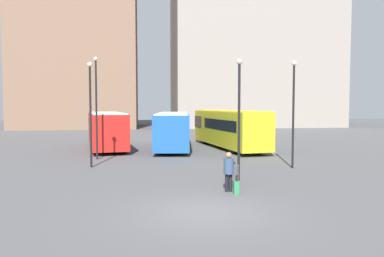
% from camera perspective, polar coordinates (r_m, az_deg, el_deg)
% --- Properties ---
extents(ground_plane, '(160.00, 160.00, 0.00)m').
position_cam_1_polar(ground_plane, '(12.63, 1.93, -12.64)').
color(ground_plane, '#4C4C4F').
extents(building_block_right, '(27.24, 15.32, 39.70)m').
position_cam_1_polar(building_block_right, '(67.93, 9.25, 17.39)').
color(building_block_right, gray).
rests_on(building_block_right, ground_plane).
extents(bus_0, '(4.11, 9.63, 2.95)m').
position_cam_1_polar(bus_0, '(31.07, -12.90, -0.10)').
color(bus_0, red).
rests_on(bus_0, ground_plane).
extents(bus_1, '(3.62, 10.56, 2.92)m').
position_cam_1_polar(bus_1, '(30.54, -2.93, -0.10)').
color(bus_1, '#1E56A3').
rests_on(bus_1, ground_plane).
extents(bus_2, '(4.06, 11.87, 3.12)m').
position_cam_1_polar(bus_2, '(31.14, 5.50, 0.17)').
color(bus_2, gold).
rests_on(bus_2, ground_plane).
extents(traveler, '(0.46, 0.46, 1.62)m').
position_cam_1_polar(traveler, '(15.37, 5.62, -6.05)').
color(traveler, black).
rests_on(traveler, ground_plane).
extents(suitcase, '(0.23, 0.35, 0.78)m').
position_cam_1_polar(suitcase, '(15.09, 6.75, -8.89)').
color(suitcase, '#28844C').
rests_on(suitcase, ground_plane).
extents(lamp_post_0, '(0.28, 0.28, 5.68)m').
position_cam_1_polar(lamp_post_0, '(17.49, 7.19, 2.92)').
color(lamp_post_0, black).
rests_on(lamp_post_0, ground_plane).
extents(lamp_post_1, '(0.28, 0.28, 6.65)m').
position_cam_1_polar(lamp_post_1, '(25.07, -14.38, 4.17)').
color(lamp_post_1, black).
rests_on(lamp_post_1, ground_plane).
extents(lamp_post_2, '(0.28, 0.28, 5.99)m').
position_cam_1_polar(lamp_post_2, '(21.61, 15.20, 3.37)').
color(lamp_post_2, black).
rests_on(lamp_post_2, ground_plane).
extents(lamp_post_3, '(0.28, 0.28, 5.95)m').
position_cam_1_polar(lamp_post_3, '(21.85, -15.22, 3.31)').
color(lamp_post_3, black).
rests_on(lamp_post_3, ground_plane).
extents(trash_bin, '(0.52, 0.52, 0.85)m').
position_cam_1_polar(trash_bin, '(16.97, 6.31, -6.99)').
color(trash_bin, '#47474C').
rests_on(trash_bin, ground_plane).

